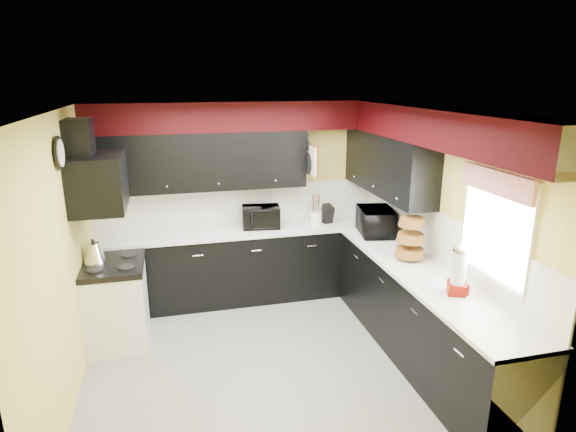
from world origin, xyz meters
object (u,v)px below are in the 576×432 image
Objects in this scene: toaster_oven at (261,217)px; kettle at (94,252)px; utensil_crock at (316,218)px; knife_block at (327,214)px; microwave at (376,221)px.

kettle is at bearing -152.53° from toaster_oven.
utensil_crock is at bearing 3.06° from toaster_oven.
knife_block is at bearing 13.53° from kettle.
utensil_crock is (0.71, -0.05, -0.05)m from toaster_oven.
utensil_crock is at bearing 178.62° from knife_block.
toaster_oven is 0.87m from knife_block.
microwave reaches higher than toaster_oven.
toaster_oven is 2.76× the size of utensil_crock.
kettle is at bearing -177.19° from knife_block.
microwave is 3.21m from kettle.
utensil_crock is 0.17m from knife_block.
toaster_oven is 1.93× the size of knife_block.
knife_block is 2.86m from kettle.
utensil_crock is at bearing 13.79° from kettle.
toaster_oven is 1.43m from microwave.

